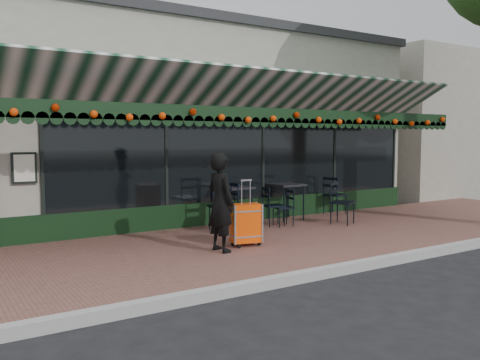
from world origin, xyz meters
TOP-DOWN VIEW (x-y plane):
  - ground at (0.00, 0.00)m, footprint 80.00×80.00m
  - sidewalk at (0.00, 2.00)m, footprint 18.00×4.00m
  - curb at (0.00, -0.08)m, footprint 18.00×0.16m
  - restaurant_building at (0.00, 7.84)m, footprint 12.00×9.60m
  - neighbor_building_right at (13.00, 8.00)m, footprint 12.00×8.00m
  - woman at (-1.09, 1.64)m, footprint 0.45×0.63m
  - suitcase at (-0.51, 1.77)m, footprint 0.55×0.38m
  - cafe_table_a at (1.81, 3.61)m, footprint 0.67×0.67m
  - cafe_table_b at (0.37, 3.59)m, footprint 0.68×0.68m
  - chair_a_left at (1.25, 3.00)m, footprint 0.46×0.46m
  - chair_a_right at (3.35, 3.65)m, footprint 0.57×0.57m
  - chair_a_front at (2.49, 2.50)m, footprint 0.61×0.61m
  - chair_b_left at (-0.13, 3.17)m, footprint 0.51×0.51m
  - chair_b_right at (1.11, 3.15)m, footprint 0.50×0.50m
  - chair_b_front at (-0.11, 3.02)m, footprint 0.51×0.51m

SIDE VIEW (x-z plane):
  - ground at x=0.00m, z-range 0.00..0.00m
  - sidewalk at x=0.00m, z-range 0.00..0.15m
  - curb at x=0.00m, z-range 0.00..0.15m
  - suitcase at x=-0.51m, z-range -0.04..1.11m
  - chair_a_left at x=1.25m, z-range 0.15..0.93m
  - chair_b_right at x=1.11m, z-range 0.15..0.99m
  - chair_a_front at x=2.49m, z-range 0.15..1.07m
  - chair_a_right at x=3.35m, z-range 0.15..1.09m
  - chair_b_left at x=-0.13m, z-range 0.15..1.14m
  - chair_b_front at x=-0.11m, z-range 0.15..1.15m
  - cafe_table_a at x=1.81m, z-range 0.48..1.31m
  - cafe_table_b at x=0.37m, z-range 0.49..1.33m
  - woman at x=-1.09m, z-range 0.15..1.78m
  - restaurant_building at x=0.00m, z-range 0.02..4.52m
  - neighbor_building_right at x=13.00m, z-range 0.00..4.80m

